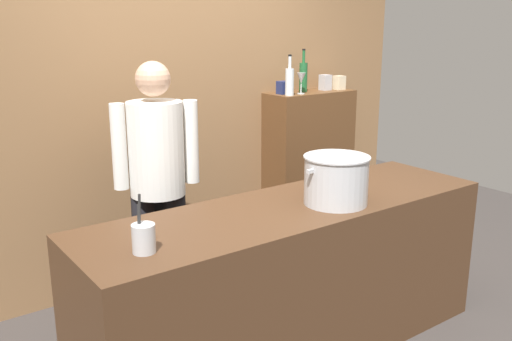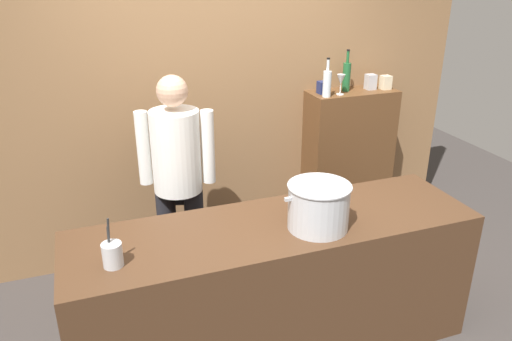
# 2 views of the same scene
# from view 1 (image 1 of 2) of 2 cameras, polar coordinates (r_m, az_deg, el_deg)

# --- Properties ---
(brick_back_panel) EXTENTS (4.40, 0.10, 3.00)m
(brick_back_panel) POSITION_cam_1_polar(r_m,az_deg,el_deg) (4.14, -8.79, 9.43)
(brick_back_panel) COLOR olive
(brick_back_panel) RESTS_ON ground_plane
(prep_counter) EXTENTS (2.47, 0.70, 0.90)m
(prep_counter) POSITION_cam_1_polar(r_m,az_deg,el_deg) (3.28, 3.60, -11.00)
(prep_counter) COLOR #472D1C
(prep_counter) RESTS_ON ground_plane
(bar_cabinet) EXTENTS (0.76, 0.32, 1.33)m
(bar_cabinet) POSITION_cam_1_polar(r_m,az_deg,el_deg) (4.78, 5.34, 0.06)
(bar_cabinet) COLOR brown
(bar_cabinet) RESTS_ON ground_plane
(chef) EXTENTS (0.51, 0.39, 1.66)m
(chef) POSITION_cam_1_polar(r_m,az_deg,el_deg) (3.52, -10.01, -0.43)
(chef) COLOR black
(chef) RESTS_ON ground_plane
(stockpot_large) EXTENTS (0.43, 0.37, 0.27)m
(stockpot_large) POSITION_cam_1_polar(r_m,az_deg,el_deg) (3.13, 8.14, -0.95)
(stockpot_large) COLOR #B7BABF
(stockpot_large) RESTS_ON prep_counter
(utensil_crock) EXTENTS (0.10, 0.10, 0.26)m
(utensil_crock) POSITION_cam_1_polar(r_m,az_deg,el_deg) (2.52, -11.36, -6.72)
(utensil_crock) COLOR #B7BABF
(utensil_crock) RESTS_ON prep_counter
(wine_bottle_clear) EXTENTS (0.07, 0.07, 0.31)m
(wine_bottle_clear) POSITION_cam_1_polar(r_m,az_deg,el_deg) (4.38, 3.43, 9.08)
(wine_bottle_clear) COLOR silver
(wine_bottle_clear) RESTS_ON bar_cabinet
(wine_bottle_green) EXTENTS (0.07, 0.07, 0.34)m
(wine_bottle_green) POSITION_cam_1_polar(r_m,az_deg,el_deg) (4.62, 4.83, 9.54)
(wine_bottle_green) COLOR #1E592D
(wine_bottle_green) RESTS_ON bar_cabinet
(wine_glass_short) EXTENTS (0.07, 0.07, 0.17)m
(wine_glass_short) POSITION_cam_1_polar(r_m,az_deg,el_deg) (4.48, 4.62, 9.24)
(wine_glass_short) COLOR silver
(wine_glass_short) RESTS_ON bar_cabinet
(spice_tin_cream) EXTENTS (0.08, 0.08, 0.12)m
(spice_tin_cream) POSITION_cam_1_polar(r_m,az_deg,el_deg) (4.82, 8.45, 8.82)
(spice_tin_cream) COLOR beige
(spice_tin_cream) RESTS_ON bar_cabinet
(spice_tin_navy) EXTENTS (0.08, 0.08, 0.10)m
(spice_tin_navy) POSITION_cam_1_polar(r_m,az_deg,el_deg) (4.48, 2.78, 8.41)
(spice_tin_navy) COLOR navy
(spice_tin_navy) RESTS_ON bar_cabinet
(spice_tin_silver) EXTENTS (0.08, 0.08, 0.13)m
(spice_tin_silver) POSITION_cam_1_polar(r_m,az_deg,el_deg) (4.76, 7.05, 8.87)
(spice_tin_silver) COLOR #B2B2B7
(spice_tin_silver) RESTS_ON bar_cabinet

